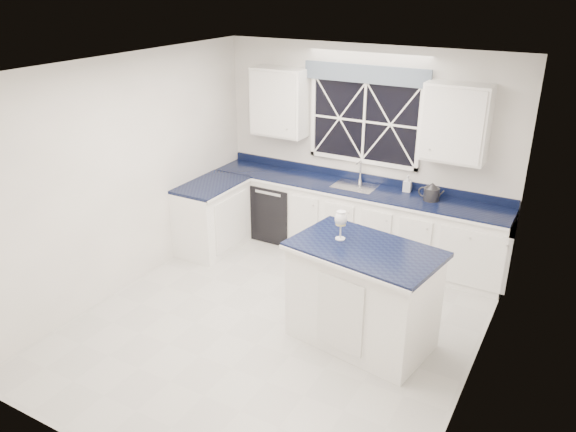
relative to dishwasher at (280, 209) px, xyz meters
The scene contains 13 objects.
ground 2.28m from the dishwasher, 60.57° to the right, with size 4.50×4.50×0.00m, color #AAAAA6.
back_wall 1.48m from the dishwasher, 15.26° to the left, with size 4.00×0.10×2.70m, color white.
base_cabinets 0.79m from the dishwasher, 12.13° to the right, with size 3.99×1.60×0.90m.
countertop 1.21m from the dishwasher, ahead, with size 3.98×0.64×0.04m, color black.
dishwasher is the anchor object (origin of this frame).
window 1.81m from the dishwasher, 12.95° to the left, with size 1.65×0.09×1.26m.
upper_cabinets 1.86m from the dishwasher, ahead, with size 3.10×0.34×0.90m.
faucet 1.31m from the dishwasher, 10.02° to the left, with size 0.05×0.20×0.30m.
island 2.68m from the dishwasher, 42.01° to the right, with size 1.54×1.07×1.06m.
rug 1.55m from the dishwasher, 27.85° to the right, with size 1.32×0.88×0.02m.
kettle 2.20m from the dishwasher, ahead, with size 0.32×0.19×0.22m.
wine_glass 2.58m from the dishwasher, 45.65° to the right, with size 0.13×0.13×0.30m.
soap_bottle 1.88m from the dishwasher, ahead, with size 0.10×0.10×0.21m, color silver.
Camera 1 is at (2.61, -4.41, 3.46)m, focal length 35.00 mm.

